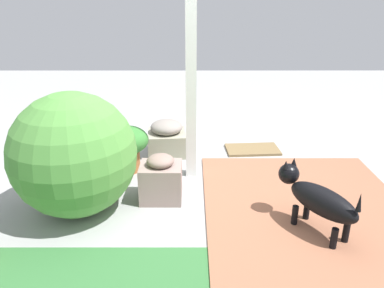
{
  "coord_description": "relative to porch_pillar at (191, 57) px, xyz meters",
  "views": [
    {
      "loc": [
        0.15,
        3.34,
        1.78
      ],
      "look_at": [
        0.15,
        0.01,
        0.45
      ],
      "focal_mm": 35.17,
      "sensor_mm": 36.0,
      "label": 1
    }
  ],
  "objects": [
    {
      "name": "dog",
      "position": [
        -0.98,
        1.02,
        -0.93
      ],
      "size": [
        0.54,
        0.7,
        0.52
      ],
      "color": "black",
      "rests_on": "ground"
    },
    {
      "name": "doormat",
      "position": [
        -0.75,
        -0.64,
        -1.22
      ],
      "size": [
        0.66,
        0.41,
        0.03
      ],
      "primitive_type": "cube",
      "rotation": [
        0.0,
        0.0,
        0.07
      ],
      "color": "olive",
      "rests_on": "ground"
    },
    {
      "name": "porch_pillar",
      "position": [
        0.0,
        0.0,
        0.0
      ],
      "size": [
        0.1,
        0.1,
        2.46
      ],
      "primitive_type": "cube",
      "color": "white",
      "rests_on": "ground"
    },
    {
      "name": "stone_planter_nearest",
      "position": [
        0.29,
        -0.57,
        -1.04
      ],
      "size": [
        0.47,
        0.46,
        0.41
      ],
      "color": "gray",
      "rests_on": "ground"
    },
    {
      "name": "stone_planter_mid",
      "position": [
        0.28,
        0.51,
        -1.03
      ],
      "size": [
        0.38,
        0.32,
        0.44
      ],
      "color": "gray",
      "rests_on": "ground"
    },
    {
      "name": "round_shrub",
      "position": [
        0.98,
        0.69,
        -0.7
      ],
      "size": [
        1.06,
        1.06,
        1.06
      ],
      "primitive_type": "sphere",
      "color": "#4F8E3D",
      "rests_on": "ground"
    },
    {
      "name": "terracotta_pot_spiky",
      "position": [
        1.31,
        -0.38,
        -0.96
      ],
      "size": [
        0.25,
        0.25,
        0.57
      ],
      "color": "#A15835",
      "rests_on": "ground"
    },
    {
      "name": "brick_path",
      "position": [
        -1.03,
        0.82,
        -1.22
      ],
      "size": [
        1.8,
        2.4,
        0.02
      ],
      "primitive_type": "cube",
      "color": "#995F44",
      "rests_on": "ground"
    },
    {
      "name": "ground_plane",
      "position": [
        -0.15,
        0.24,
        -1.23
      ],
      "size": [
        12.0,
        12.0,
        0.0
      ],
      "primitive_type": "plane",
      "color": "#9E9E9E"
    },
    {
      "name": "terracotta_pot_broad",
      "position": [
        0.69,
        -0.11,
        -0.93
      ],
      "size": [
        0.48,
        0.48,
        0.49
      ],
      "color": "#A35A30",
      "rests_on": "ground"
    }
  ]
}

